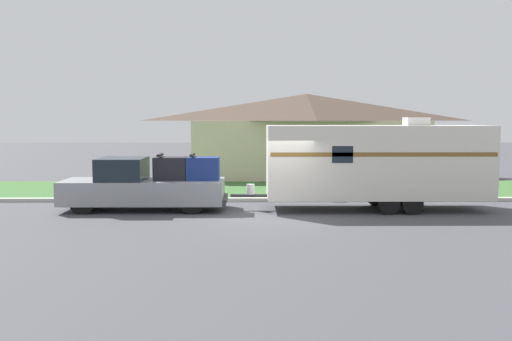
% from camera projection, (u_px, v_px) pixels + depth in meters
% --- Properties ---
extents(ground_plane, '(120.00, 120.00, 0.00)m').
position_uv_depth(ground_plane, '(277.00, 218.00, 18.56)').
color(ground_plane, '#47474C').
extents(curb_strip, '(80.00, 0.30, 0.14)m').
position_uv_depth(curb_strip, '(272.00, 200.00, 22.29)').
color(curb_strip, beige).
rests_on(curb_strip, ground_plane).
extents(lawn_strip, '(80.00, 7.00, 0.03)m').
position_uv_depth(lawn_strip, '(269.00, 190.00, 25.93)').
color(lawn_strip, '#3D6B33').
rests_on(lawn_strip, ground_plane).
extents(house_across_street, '(13.39, 7.40, 4.64)m').
position_uv_depth(house_across_street, '(306.00, 133.00, 32.34)').
color(house_across_street, beige).
rests_on(house_across_street, ground_plane).
extents(pickup_truck, '(5.76, 2.05, 1.99)m').
position_uv_depth(pickup_truck, '(145.00, 186.00, 20.12)').
color(pickup_truck, black).
rests_on(pickup_truck, ground_plane).
extents(travel_trailer, '(9.01, 2.43, 3.27)m').
position_uv_depth(travel_trailer, '(376.00, 162.00, 20.12)').
color(travel_trailer, black).
rests_on(travel_trailer, ground_plane).
extents(mailbox, '(0.48, 0.20, 1.32)m').
position_uv_depth(mailbox, '(316.00, 174.00, 22.79)').
color(mailbox, brown).
rests_on(mailbox, ground_plane).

